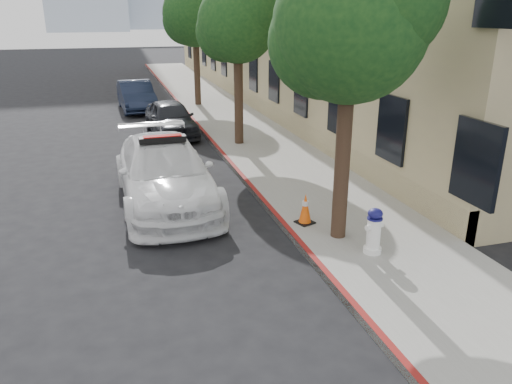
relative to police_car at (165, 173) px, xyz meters
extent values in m
plane|color=black|center=(0.20, -1.26, -0.78)|extent=(120.00, 120.00, 0.00)
cube|color=gray|center=(3.80, 8.74, -0.71)|extent=(3.20, 50.00, 0.15)
cube|color=maroon|center=(2.26, 8.74, -0.71)|extent=(0.12, 50.00, 0.15)
cube|color=tan|center=(9.40, 13.74, 4.22)|extent=(8.00, 36.00, 10.00)
cylinder|color=black|center=(3.10, -3.26, 1.02)|extent=(0.30, 0.30, 3.30)
sphere|color=#113614|center=(3.10, -3.26, 3.47)|extent=(2.80, 2.80, 2.80)
sphere|color=#113614|center=(3.50, -3.56, 3.87)|extent=(2.24, 2.24, 2.24)
sphere|color=#113614|center=(2.75, -2.96, 3.17)|extent=(2.10, 2.10, 2.10)
cylinder|color=black|center=(3.10, 4.74, 0.96)|extent=(0.30, 0.30, 3.19)
sphere|color=#113614|center=(3.10, 4.74, 3.36)|extent=(2.60, 2.60, 2.60)
sphere|color=#113614|center=(3.50, 4.44, 3.76)|extent=(2.08, 2.08, 2.08)
sphere|color=#113614|center=(2.75, 5.04, 3.06)|extent=(1.95, 1.95, 1.95)
cylinder|color=black|center=(3.10, 12.74, 1.07)|extent=(0.30, 0.30, 3.41)
sphere|color=#113614|center=(3.10, 12.74, 3.58)|extent=(3.00, 3.00, 3.00)
sphere|color=#113614|center=(3.50, 12.44, 3.98)|extent=(2.40, 2.40, 2.40)
sphere|color=#113614|center=(2.75, 13.04, 3.28)|extent=(2.25, 2.25, 2.25)
imported|color=white|center=(0.00, 0.00, 0.00)|extent=(2.27, 5.40, 1.56)
cube|color=black|center=(0.00, 0.00, 0.84)|extent=(1.10, 0.30, 0.14)
cube|color=#A50A07|center=(0.00, 0.00, 0.90)|extent=(0.90, 0.23, 0.06)
imported|color=black|center=(1.06, 7.15, -0.12)|extent=(1.85, 3.99, 1.32)
imported|color=#131B31|center=(0.15, 12.77, -0.09)|extent=(1.70, 4.26, 1.38)
cylinder|color=white|center=(3.40, -4.14, -0.58)|extent=(0.35, 0.35, 0.11)
cylinder|color=white|center=(3.40, -4.14, -0.23)|extent=(0.26, 0.26, 0.59)
ellipsoid|color=navy|center=(3.40, -4.14, 0.17)|extent=(0.28, 0.28, 0.20)
cylinder|color=white|center=(3.40, -4.14, -0.09)|extent=(0.38, 0.18, 0.11)
cylinder|color=white|center=(3.40, -4.14, -0.09)|extent=(0.14, 0.21, 0.11)
cube|color=black|center=(2.70, -2.46, -0.62)|extent=(0.45, 0.45, 0.03)
cone|color=#FF5B0D|center=(2.70, -2.46, -0.28)|extent=(0.27, 0.27, 0.64)
cylinder|color=white|center=(2.70, -2.46, -0.18)|extent=(0.15, 0.15, 0.10)
camera|label=1|loc=(-1.14, -11.70, 3.70)|focal=35.00mm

